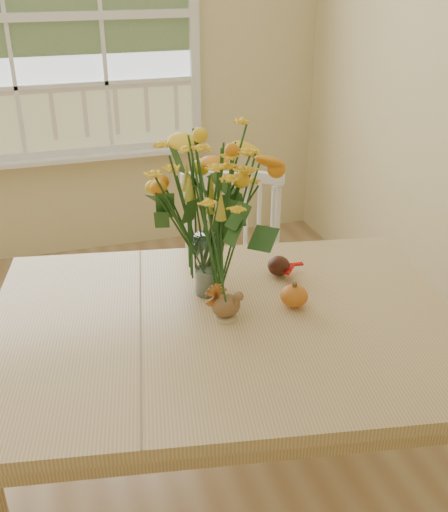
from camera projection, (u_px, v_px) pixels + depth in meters
name	position (u px, v px, depth m)	size (l,w,h in m)	color
floor	(64.00, 507.00, 2.27)	(4.00, 4.50, 0.01)	#9B774B
wall_back	(10.00, 53.00, 3.58)	(4.00, 0.02, 2.70)	beige
window	(5.00, 21.00, 3.47)	(2.42, 0.12, 1.74)	silver
dining_table	(226.00, 343.00, 1.98)	(1.69, 1.34, 0.82)	tan
windsor_chair	(232.00, 273.00, 2.78)	(0.57, 0.56, 0.98)	white
flower_vase	(207.00, 207.00, 1.95)	(0.45, 0.45, 0.53)	white
pumpkin	(294.00, 297.00, 1.99)	(0.09, 0.09, 0.07)	#CD6018
turkey_figurine	(226.00, 306.00, 1.92)	(0.10, 0.08, 0.12)	#CCB78C
dark_gourd	(279.00, 267.00, 2.18)	(0.13, 0.09, 0.07)	#38160F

